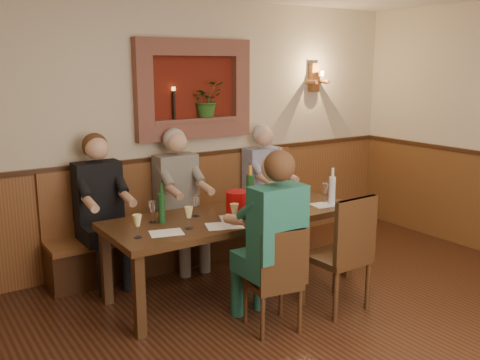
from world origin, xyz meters
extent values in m
cube|color=beige|center=(0.00, 3.00, 1.40)|extent=(6.00, 0.04, 2.80)
cube|color=brown|center=(0.00, 2.98, 0.55)|extent=(6.00, 0.04, 1.10)
cube|color=#381E0F|center=(0.00, 2.98, 1.12)|extent=(6.02, 0.06, 0.05)
cube|color=#5C170D|center=(0.20, 2.98, 1.85)|extent=(1.00, 0.02, 0.70)
cube|color=brown|center=(0.20, 2.94, 2.29)|extent=(1.36, 0.12, 0.18)
cube|color=brown|center=(0.20, 2.94, 1.41)|extent=(1.36, 0.12, 0.18)
cube|color=brown|center=(-0.39, 2.94, 1.85)|extent=(0.18, 0.12, 0.70)
cube|color=brown|center=(0.79, 2.94, 1.85)|extent=(0.18, 0.12, 0.70)
cube|color=brown|center=(0.20, 2.94, 1.52)|extent=(1.00, 0.14, 0.04)
imported|color=#27521C|center=(0.35, 2.94, 1.74)|extent=(0.35, 0.30, 0.39)
cylinder|color=black|center=(-0.05, 2.94, 1.69)|extent=(0.03, 0.03, 0.30)
cylinder|color=#FFBF59|center=(-0.05, 2.94, 1.86)|extent=(0.04, 0.04, 0.04)
cube|color=brown|center=(1.90, 2.95, 1.95)|extent=(0.12, 0.08, 0.35)
cylinder|color=brown|center=(1.80, 2.88, 1.90)|extent=(0.05, 0.18, 0.05)
cylinder|color=brown|center=(2.00, 2.88, 1.90)|extent=(0.05, 0.18, 0.05)
cylinder|color=#FFBF59|center=(1.90, 2.82, 2.00)|extent=(0.06, 0.06, 0.06)
cube|color=#311D0E|center=(0.00, 1.85, 0.72)|extent=(2.40, 0.90, 0.06)
cube|color=#311D0E|center=(-1.12, 1.48, 0.34)|extent=(0.08, 0.08, 0.69)
cube|color=#311D0E|center=(1.12, 1.48, 0.34)|extent=(0.08, 0.08, 0.69)
cube|color=#311D0E|center=(-1.12, 2.22, 0.34)|extent=(0.08, 0.08, 0.69)
cube|color=#311D0E|center=(1.12, 2.22, 0.34)|extent=(0.08, 0.08, 0.69)
cube|color=#381E0F|center=(0.00, 2.76, 0.20)|extent=(3.00, 0.40, 0.40)
cube|color=brown|center=(0.00, 2.76, 0.42)|extent=(3.00, 0.45, 0.06)
cube|color=brown|center=(0.00, 2.95, 0.78)|extent=(3.00, 0.06, 0.66)
cube|color=#311D0E|center=(-0.16, 1.04, 0.18)|extent=(0.43, 0.43, 0.37)
cube|color=#311D0E|center=(-0.16, 1.04, 0.39)|extent=(0.45, 0.45, 0.05)
cube|color=#311D0E|center=(-0.19, 0.87, 0.64)|extent=(0.39, 0.11, 0.46)
cube|color=#311D0E|center=(0.53, 1.03, 0.22)|extent=(0.45, 0.45, 0.44)
cube|color=#311D0E|center=(0.53, 1.03, 0.46)|extent=(0.48, 0.48, 0.05)
cube|color=#311D0E|center=(0.54, 0.82, 0.76)|extent=(0.46, 0.06, 0.55)
cube|color=black|center=(-0.97, 2.60, 0.23)|extent=(0.44, 0.46, 0.45)
cube|color=black|center=(-0.97, 2.78, 0.91)|extent=(0.44, 0.23, 0.58)
sphere|color=#D8A384|center=(-0.97, 2.74, 1.33)|extent=(0.22, 0.22, 0.22)
sphere|color=#4C2D19|center=(-0.97, 2.79, 1.35)|extent=(0.24, 0.24, 0.24)
cube|color=#55514E|center=(-0.13, 2.60, 0.23)|extent=(0.44, 0.46, 0.45)
cube|color=#55514E|center=(-0.13, 2.78, 0.90)|extent=(0.44, 0.23, 0.57)
sphere|color=#D8A384|center=(-0.13, 2.74, 1.33)|extent=(0.22, 0.22, 0.22)
sphere|color=#B2B2B2|center=(-0.13, 2.79, 1.35)|extent=(0.24, 0.24, 0.24)
cube|color=navy|center=(0.99, 2.61, 0.23)|extent=(0.42, 0.44, 0.45)
cube|color=navy|center=(0.99, 2.78, 0.89)|extent=(0.42, 0.22, 0.56)
sphere|color=#D8A384|center=(0.99, 2.74, 1.30)|extent=(0.21, 0.21, 0.21)
sphere|color=#B2B2B2|center=(0.99, 2.79, 1.32)|extent=(0.23, 0.23, 0.23)
cube|color=#16404F|center=(-0.16, 1.16, 0.23)|extent=(0.44, 0.47, 0.45)
cube|color=#16404F|center=(-0.16, 0.98, 0.91)|extent=(0.44, 0.23, 0.58)
sphere|color=#D8A384|center=(-0.16, 1.02, 1.34)|extent=(0.22, 0.22, 0.22)
sphere|color=#4C2D19|center=(-0.16, 0.97, 1.36)|extent=(0.24, 0.24, 0.24)
cylinder|color=#B60B0F|center=(-0.05, 1.70, 0.87)|extent=(0.22, 0.22, 0.25)
cylinder|color=#19471E|center=(0.22, 1.91, 0.92)|extent=(0.08, 0.08, 0.33)
cylinder|color=orange|center=(0.22, 1.91, 1.13)|extent=(0.03, 0.03, 0.09)
cylinder|color=#19471E|center=(-0.69, 1.95, 0.88)|extent=(0.08, 0.08, 0.26)
cylinder|color=#19471E|center=(-0.69, 1.95, 1.06)|extent=(0.03, 0.03, 0.09)
cylinder|color=silver|center=(1.01, 1.62, 0.89)|extent=(0.08, 0.08, 0.27)
cylinder|color=silver|center=(1.01, 1.62, 1.07)|extent=(0.03, 0.03, 0.09)
cube|color=white|center=(-0.78, 1.67, 0.75)|extent=(0.31, 0.26, 0.00)
cube|color=white|center=(-0.06, 1.70, 0.75)|extent=(0.37, 0.32, 0.00)
cube|color=white|center=(0.93, 1.62, 0.75)|extent=(0.30, 0.23, 0.00)
cube|color=white|center=(-0.28, 1.57, 0.75)|extent=(0.37, 0.32, 0.00)
camera|label=1|loc=(-2.60, -2.18, 2.11)|focal=40.00mm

